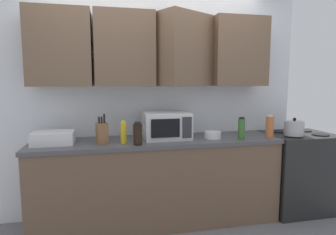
# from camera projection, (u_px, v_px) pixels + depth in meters

# --- Properties ---
(wall_back_with_cabinets) EXTENTS (3.42, 0.59, 2.60)m
(wall_back_with_cabinets) POSITION_uv_depth(u_px,v_px,m) (154.00, 74.00, 3.14)
(wall_back_with_cabinets) COLOR white
(wall_back_with_cabinets) RESTS_ON ground_plane
(counter_run) EXTENTS (2.55, 0.63, 0.90)m
(counter_run) POSITION_uv_depth(u_px,v_px,m) (158.00, 181.00, 3.05)
(counter_run) COLOR brown
(counter_run) RESTS_ON ground_plane
(stove_range) EXTENTS (0.76, 0.64, 0.91)m
(stove_range) POSITION_uv_depth(u_px,v_px,m) (297.00, 171.00, 3.39)
(stove_range) COLOR black
(stove_range) RESTS_ON ground_plane
(kettle) EXTENTS (0.21, 0.21, 0.20)m
(kettle) POSITION_uv_depth(u_px,v_px,m) (294.00, 128.00, 3.15)
(kettle) COLOR #B2B2B7
(kettle) RESTS_ON stove_range
(microwave) EXTENTS (0.48, 0.37, 0.28)m
(microwave) POSITION_uv_depth(u_px,v_px,m) (166.00, 125.00, 3.03)
(microwave) COLOR silver
(microwave) RESTS_ON counter_run
(dish_rack) EXTENTS (0.38, 0.30, 0.12)m
(dish_rack) POSITION_uv_depth(u_px,v_px,m) (54.00, 138.00, 2.78)
(dish_rack) COLOR silver
(dish_rack) RESTS_ON counter_run
(knife_block) EXTENTS (0.12, 0.14, 0.29)m
(knife_block) POSITION_uv_depth(u_px,v_px,m) (102.00, 133.00, 2.79)
(knife_block) COLOR brown
(knife_block) RESTS_ON counter_run
(bottle_green_oil) EXTENTS (0.07, 0.07, 0.23)m
(bottle_green_oil) POSITION_uv_depth(u_px,v_px,m) (241.00, 129.00, 2.99)
(bottle_green_oil) COLOR #386B2D
(bottle_green_oil) RESTS_ON counter_run
(bottle_soy_dark) EXTENTS (0.08, 0.08, 0.22)m
(bottle_soy_dark) POSITION_uv_depth(u_px,v_px,m) (138.00, 134.00, 2.72)
(bottle_soy_dark) COLOR black
(bottle_soy_dark) RESTS_ON counter_run
(bottle_spice_jar) EXTENTS (0.08, 0.08, 0.25)m
(bottle_spice_jar) POSITION_uv_depth(u_px,v_px,m) (270.00, 127.00, 3.06)
(bottle_spice_jar) COLOR #BC6638
(bottle_spice_jar) RESTS_ON counter_run
(bottle_yellow_mustard) EXTENTS (0.06, 0.06, 0.22)m
(bottle_yellow_mustard) POSITION_uv_depth(u_px,v_px,m) (124.00, 133.00, 2.79)
(bottle_yellow_mustard) COLOR gold
(bottle_yellow_mustard) RESTS_ON counter_run
(bowl_ceramic_small) EXTENTS (0.18, 0.18, 0.07)m
(bowl_ceramic_small) POSITION_uv_depth(u_px,v_px,m) (213.00, 135.00, 3.05)
(bowl_ceramic_small) COLOR silver
(bowl_ceramic_small) RESTS_ON counter_run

